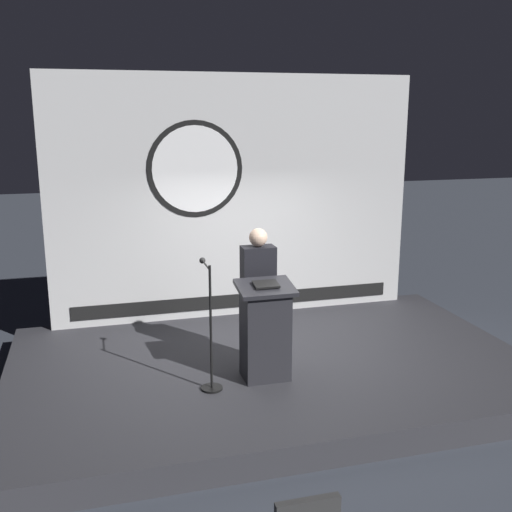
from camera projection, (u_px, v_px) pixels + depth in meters
The scene contains 6 objects.
ground_plane at pixel (271, 381), 7.62m from camera, with size 40.00×40.00×0.00m, color #383D47.
stage_platform at pixel (271, 370), 7.58m from camera, with size 6.40×4.00×0.30m, color #333338.
banner_display at pixel (235, 198), 8.86m from camera, with size 5.42×0.12×3.56m.
podium at pixel (265, 331), 6.91m from camera, with size 0.64×0.50×1.16m.
speaker_person at pixel (258, 295), 7.31m from camera, with size 0.40×0.26×1.68m.
microphone_stand at pixel (210, 345), 6.67m from camera, with size 0.24×0.59×1.43m.
Camera 1 is at (-2.06, -6.74, 3.31)m, focal length 42.33 mm.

